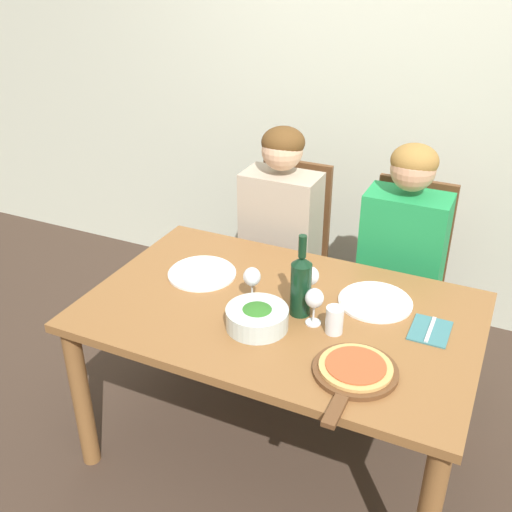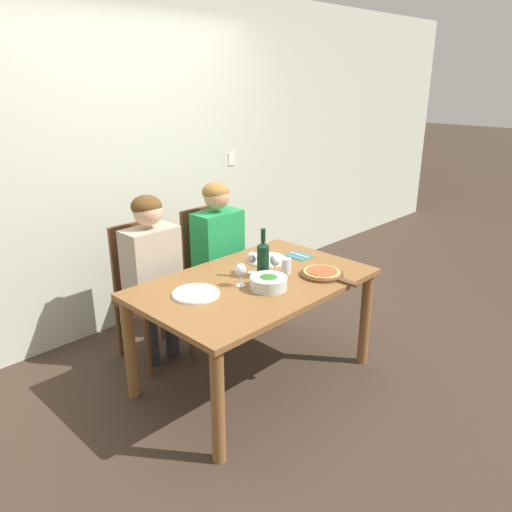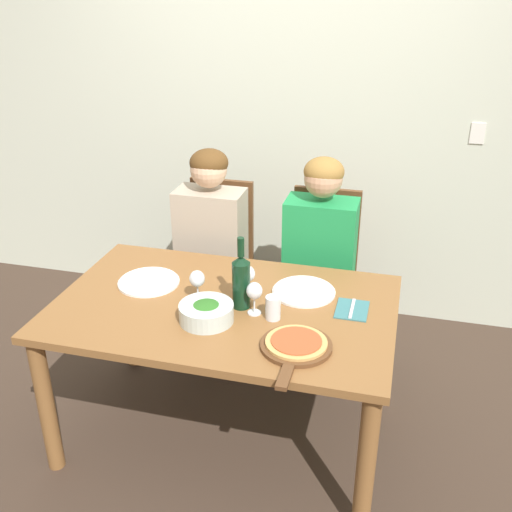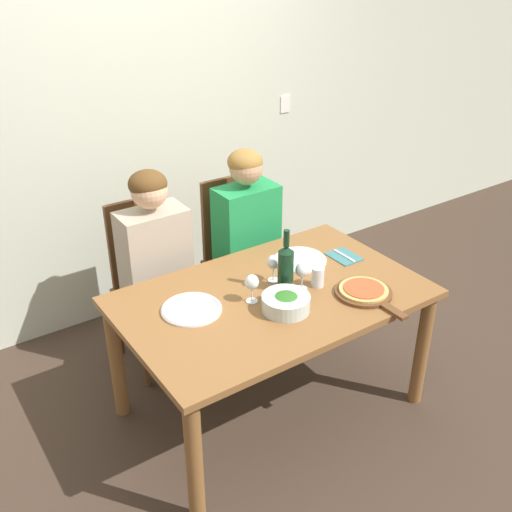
{
  "view_description": "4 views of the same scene",
  "coord_description": "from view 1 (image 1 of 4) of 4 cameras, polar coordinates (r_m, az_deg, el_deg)",
  "views": [
    {
      "loc": [
        0.75,
        -1.83,
        2.03
      ],
      "look_at": [
        -0.13,
        0.06,
        0.91
      ],
      "focal_mm": 42.0,
      "sensor_mm": 36.0,
      "label": 1
    },
    {
      "loc": [
        -2.13,
        -2.1,
        1.99
      ],
      "look_at": [
        0.11,
        0.1,
        0.85
      ],
      "focal_mm": 35.0,
      "sensor_mm": 36.0,
      "label": 2
    },
    {
      "loc": [
        0.73,
        -2.22,
        2.09
      ],
      "look_at": [
        0.12,
        0.12,
        0.93
      ],
      "focal_mm": 42.0,
      "sensor_mm": 36.0,
      "label": 3
    },
    {
      "loc": [
        -1.51,
        -2.07,
        2.33
      ],
      "look_at": [
        -0.0,
        0.14,
        0.89
      ],
      "focal_mm": 42.0,
      "sensor_mm": 36.0,
      "label": 4
    }
  ],
  "objects": [
    {
      "name": "ground_plane",
      "position": [
        2.83,
        2.03,
        -17.5
      ],
      "size": [
        40.0,
        40.0,
        0.0
      ],
      "primitive_type": "plane",
      "color": "#3D2D23"
    },
    {
      "name": "back_wall",
      "position": [
        3.39,
        12.29,
        16.12
      ],
      "size": [
        10.0,
        0.06,
        2.7
      ],
      "color": "beige",
      "rests_on": "ground"
    },
    {
      "name": "dining_table",
      "position": [
        2.42,
        2.28,
        -6.99
      ],
      "size": [
        1.53,
        0.96,
        0.73
      ],
      "color": "brown",
      "rests_on": "ground"
    },
    {
      "name": "chair_left",
      "position": [
        3.22,
        2.99,
        0.46
      ],
      "size": [
        0.42,
        0.42,
        1.0
      ],
      "color": "brown",
      "rests_on": "ground"
    },
    {
      "name": "chair_right",
      "position": [
        3.07,
        13.8,
        -1.86
      ],
      "size": [
        0.42,
        0.42,
        1.0
      ],
      "color": "brown",
      "rests_on": "ground"
    },
    {
      "name": "person_woman",
      "position": [
        3.02,
        2.24,
        3.14
      ],
      "size": [
        0.47,
        0.51,
        1.23
      ],
      "color": "#28282D",
      "rests_on": "ground"
    },
    {
      "name": "person_man",
      "position": [
        2.87,
        13.76,
        0.81
      ],
      "size": [
        0.47,
        0.51,
        1.23
      ],
      "color": "#28282D",
      "rests_on": "ground"
    },
    {
      "name": "wine_bottle",
      "position": [
        2.27,
        4.34,
        -2.61
      ],
      "size": [
        0.08,
        0.08,
        0.34
      ],
      "color": "black",
      "rests_on": "dining_table"
    },
    {
      "name": "broccoli_bowl",
      "position": [
        2.23,
        0.11,
        -5.89
      ],
      "size": [
        0.24,
        0.24,
        0.09
      ],
      "color": "silver",
      "rests_on": "dining_table"
    },
    {
      "name": "dinner_plate_left",
      "position": [
        2.59,
        -5.16,
        -1.61
      ],
      "size": [
        0.29,
        0.29,
        0.02
      ],
      "color": "white",
      "rests_on": "dining_table"
    },
    {
      "name": "dinner_plate_right",
      "position": [
        2.43,
        11.29,
        -4.24
      ],
      "size": [
        0.29,
        0.29,
        0.02
      ],
      "color": "white",
      "rests_on": "dining_table"
    },
    {
      "name": "pizza_on_board",
      "position": [
        2.05,
        9.38,
        -10.73
      ],
      "size": [
        0.29,
        0.43,
        0.04
      ],
      "color": "brown",
      "rests_on": "dining_table"
    },
    {
      "name": "wine_glass_left",
      "position": [
        2.35,
        -0.33,
        -2.09
      ],
      "size": [
        0.07,
        0.07,
        0.15
      ],
      "color": "silver",
      "rests_on": "dining_table"
    },
    {
      "name": "wine_glass_right",
      "position": [
        2.23,
        5.58,
        -4.18
      ],
      "size": [
        0.07,
        0.07,
        0.15
      ],
      "color": "silver",
      "rests_on": "dining_table"
    },
    {
      "name": "wine_glass_centre",
      "position": [
        2.37,
        5.19,
        -2.06
      ],
      "size": [
        0.07,
        0.07,
        0.15
      ],
      "color": "silver",
      "rests_on": "dining_table"
    },
    {
      "name": "water_tumbler",
      "position": [
        2.22,
        7.48,
        -6.07
      ],
      "size": [
        0.07,
        0.07,
        0.11
      ],
      "color": "silver",
      "rests_on": "dining_table"
    },
    {
      "name": "fork_on_napkin",
      "position": [
        2.32,
        16.26,
        -6.82
      ],
      "size": [
        0.14,
        0.18,
        0.01
      ],
      "color": "#387075",
      "rests_on": "dining_table"
    }
  ]
}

